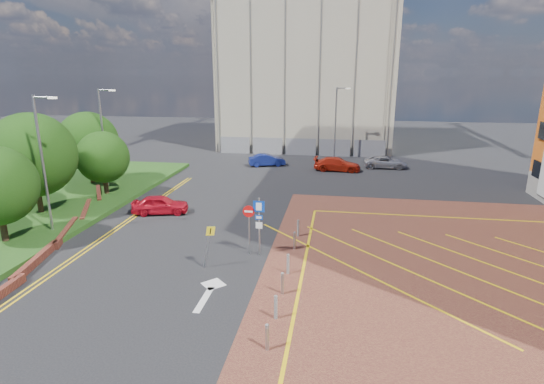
% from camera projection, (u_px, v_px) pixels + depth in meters
% --- Properties ---
extents(ground, '(140.00, 140.00, 0.00)m').
position_uv_depth(ground, '(246.00, 262.00, 22.05)').
color(ground, black).
rests_on(ground, ground).
extents(forecourt, '(26.00, 26.00, 0.02)m').
position_uv_depth(forecourt, '(537.00, 282.00, 19.92)').
color(forecourt, brown).
rests_on(forecourt, ground).
extents(grass_bed, '(14.00, 32.00, 0.30)m').
position_uv_depth(grass_bed, '(20.00, 208.00, 30.45)').
color(grass_bed, '#214B18').
rests_on(grass_bed, ground).
extents(retaining_wall, '(6.06, 20.33, 0.40)m').
position_uv_depth(retaining_wall, '(63.00, 232.00, 25.69)').
color(retaining_wall, brown).
rests_on(retaining_wall, ground).
extents(tree_b, '(5.60, 5.60, 6.74)m').
position_uv_depth(tree_b, '(33.00, 155.00, 28.01)').
color(tree_b, '#3D2B1C').
rests_on(tree_b, grass_bed).
extents(tree_c, '(4.00, 4.00, 4.90)m').
position_uv_depth(tree_c, '(103.00, 157.00, 32.74)').
color(tree_c, '#3D2B1C').
rests_on(tree_c, grass_bed).
extents(tree_d, '(5.00, 5.00, 6.08)m').
position_uv_depth(tree_d, '(88.00, 142.00, 35.86)').
color(tree_d, '#3D2B1C').
rests_on(tree_d, grass_bed).
extents(lamp_left_near, '(1.53, 0.16, 8.00)m').
position_uv_depth(lamp_left_near, '(43.00, 159.00, 24.57)').
color(lamp_left_near, '#9EA0A8').
rests_on(lamp_left_near, grass_bed).
extents(lamp_left_far, '(1.53, 0.16, 8.00)m').
position_uv_depth(lamp_left_far, '(104.00, 134.00, 34.38)').
color(lamp_left_far, '#9EA0A8').
rests_on(lamp_left_far, grass_bed).
extents(lamp_back, '(1.53, 0.16, 8.00)m').
position_uv_depth(lamp_back, '(336.00, 121.00, 46.86)').
color(lamp_back, '#9EA0A8').
rests_on(lamp_back, ground).
extents(sign_cluster, '(1.17, 0.12, 3.20)m').
position_uv_depth(sign_cluster, '(255.00, 221.00, 22.41)').
color(sign_cluster, '#9EA0A8').
rests_on(sign_cluster, ground).
extents(warning_sign, '(0.67, 0.40, 2.25)m').
position_uv_depth(warning_sign, '(208.00, 242.00, 20.99)').
color(warning_sign, '#9EA0A8').
rests_on(warning_sign, ground).
extents(bollard_row, '(0.14, 11.14, 0.90)m').
position_uv_depth(bollard_row, '(286.00, 271.00, 19.99)').
color(bollard_row, '#9EA0A8').
rests_on(bollard_row, forecourt).
extents(construction_building, '(21.20, 19.20, 22.00)m').
position_uv_depth(construction_building, '(309.00, 61.00, 57.08)').
color(construction_building, '#B2A992').
rests_on(construction_building, ground).
extents(construction_fence, '(21.60, 0.06, 2.00)m').
position_uv_depth(construction_fence, '(309.00, 147.00, 50.14)').
color(construction_fence, gray).
rests_on(construction_fence, ground).
extents(car_red_left, '(4.10, 2.45, 1.31)m').
position_uv_depth(car_red_left, '(160.00, 204.00, 29.48)').
color(car_red_left, red).
rests_on(car_red_left, ground).
extents(car_blue_back, '(4.06, 2.47, 1.26)m').
position_uv_depth(car_blue_back, '(267.00, 160.00, 44.59)').
color(car_blue_back, navy).
rests_on(car_blue_back, ground).
extents(car_red_back, '(4.71, 2.10, 1.34)m').
position_uv_depth(car_red_back, '(337.00, 164.00, 42.37)').
color(car_red_back, red).
rests_on(car_red_back, ground).
extents(car_silver_back, '(4.39, 2.05, 1.22)m').
position_uv_depth(car_silver_back, '(385.00, 162.00, 43.63)').
color(car_silver_back, '#B0AFB6').
rests_on(car_silver_back, ground).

